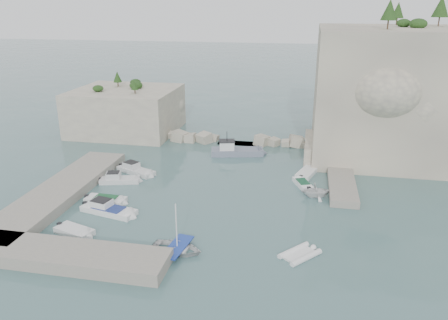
% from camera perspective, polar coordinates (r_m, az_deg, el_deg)
% --- Properties ---
extents(ground, '(400.00, 400.00, 0.00)m').
position_cam_1_polar(ground, '(45.94, -1.45, -6.02)').
color(ground, '#4A6E6F').
rests_on(ground, ground).
extents(cliff_east, '(26.00, 22.00, 17.00)m').
position_cam_1_polar(cliff_east, '(65.87, 23.35, 8.14)').
color(cliff_east, beige).
rests_on(cliff_east, ground).
extents(cliff_terrace, '(8.00, 10.00, 2.50)m').
position_cam_1_polar(cliff_terrace, '(61.41, 14.21, 1.39)').
color(cliff_terrace, beige).
rests_on(cliff_terrace, ground).
extents(outcrop_west, '(16.00, 14.00, 7.00)m').
position_cam_1_polar(outcrop_west, '(73.41, -12.64, 6.32)').
color(outcrop_west, beige).
rests_on(outcrop_west, ground).
extents(quay_west, '(5.00, 24.00, 1.10)m').
position_cam_1_polar(quay_west, '(51.06, -20.73, -3.96)').
color(quay_west, '#9E9689').
rests_on(quay_west, ground).
extents(quay_south, '(18.00, 4.00, 1.10)m').
position_cam_1_polar(quay_south, '(38.96, -20.51, -11.55)').
color(quay_south, '#9E9689').
rests_on(quay_south, ground).
extents(ledge_east, '(3.00, 16.00, 0.80)m').
position_cam_1_polar(ledge_east, '(54.21, 15.00, -2.11)').
color(ledge_east, '#9E9689').
rests_on(ledge_east, ground).
extents(breakwater, '(28.00, 3.00, 1.40)m').
position_cam_1_polar(breakwater, '(66.04, 1.82, 2.79)').
color(breakwater, beige).
rests_on(breakwater, ground).
extents(motorboat_a, '(5.98, 3.96, 1.40)m').
position_cam_1_polar(motorboat_a, '(55.68, -11.39, -1.67)').
color(motorboat_a, silver).
rests_on(motorboat_a, ground).
extents(motorboat_b, '(5.30, 2.87, 1.40)m').
position_cam_1_polar(motorboat_b, '(53.23, -13.43, -2.85)').
color(motorboat_b, silver).
rests_on(motorboat_b, ground).
extents(motorboat_c, '(4.78, 1.90, 0.70)m').
position_cam_1_polar(motorboat_c, '(48.38, -15.15, -5.36)').
color(motorboat_c, white).
rests_on(motorboat_c, ground).
extents(motorboat_d, '(6.67, 3.28, 1.40)m').
position_cam_1_polar(motorboat_d, '(46.00, -14.78, -6.69)').
color(motorboat_d, white).
rests_on(motorboat_d, ground).
extents(motorboat_e, '(4.37, 2.84, 0.70)m').
position_cam_1_polar(motorboat_e, '(43.00, -18.92, -9.10)').
color(motorboat_e, silver).
rests_on(motorboat_e, ground).
extents(rowboat, '(4.84, 3.77, 0.92)m').
position_cam_1_polar(rowboat, '(38.29, -6.11, -11.81)').
color(rowboat, silver).
rests_on(rowboat, ground).
extents(inflatable_dinghy, '(3.84, 4.01, 0.44)m').
position_cam_1_polar(inflatable_dinghy, '(38.06, 9.85, -12.23)').
color(inflatable_dinghy, white).
rests_on(inflatable_dinghy, ground).
extents(tender_east_a, '(3.80, 3.46, 1.72)m').
position_cam_1_polar(tender_east_a, '(49.08, 11.89, -4.71)').
color(tender_east_a, white).
rests_on(tender_east_a, ground).
extents(tender_east_b, '(2.72, 4.07, 0.70)m').
position_cam_1_polar(tender_east_b, '(51.55, 10.22, -3.37)').
color(tender_east_b, white).
rests_on(tender_east_b, ground).
extents(tender_east_c, '(3.27, 5.52, 0.70)m').
position_cam_1_polar(tender_east_c, '(55.29, 10.88, -1.78)').
color(tender_east_c, white).
rests_on(tender_east_c, ground).
extents(tender_east_d, '(4.21, 3.13, 1.53)m').
position_cam_1_polar(tender_east_d, '(57.90, 12.74, -0.92)').
color(tender_east_d, white).
rests_on(tender_east_d, ground).
extents(work_boat, '(8.21, 3.96, 2.20)m').
position_cam_1_polar(work_boat, '(61.17, 1.72, 0.70)').
color(work_boat, slate).
rests_on(work_boat, ground).
extents(rowboat_mast, '(0.10, 0.10, 4.20)m').
position_cam_1_polar(rowboat_mast, '(37.02, -6.25, -8.44)').
color(rowboat_mast, white).
rests_on(rowboat_mast, rowboat).
extents(vegetation, '(53.48, 13.88, 13.40)m').
position_cam_1_polar(vegetation, '(65.37, 19.65, 16.89)').
color(vegetation, '#1E4219').
rests_on(vegetation, ground).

